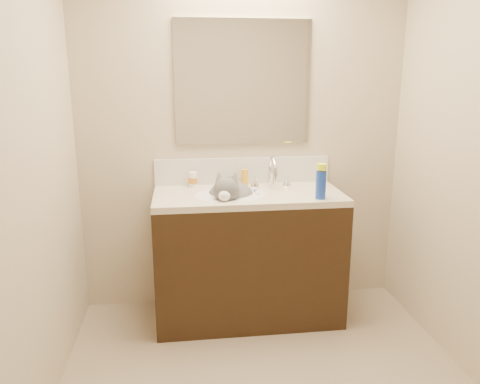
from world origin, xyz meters
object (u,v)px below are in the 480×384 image
object	(u,v)px
basin	(230,205)
amber_bottle	(245,177)
cat	(230,197)
spray_can	(321,185)
vanity_cabinet	(248,259)
faucet	(272,174)
silver_jar	(232,181)
pill_bottle	(193,179)

from	to	relation	value
basin	amber_bottle	size ratio (longest dim) A/B	4.13
amber_bottle	cat	bearing A→B (deg)	-119.48
basin	spray_can	world-z (taller)	spray_can
cat	amber_bottle	bearing A→B (deg)	76.67
vanity_cabinet	faucet	bearing A→B (deg)	37.29
silver_jar	vanity_cabinet	bearing A→B (deg)	-67.56
pill_bottle	vanity_cabinet	bearing A→B (deg)	-30.42
amber_bottle	faucet	bearing A→B (deg)	-23.54
amber_bottle	pill_bottle	bearing A→B (deg)	-178.28
silver_jar	cat	bearing A→B (deg)	-98.73
basin	cat	xyz separation A→B (m)	(0.00, 0.03, 0.05)
cat	pill_bottle	size ratio (longest dim) A/B	4.47
vanity_cabinet	amber_bottle	size ratio (longest dim) A/B	11.02
vanity_cabinet	silver_jar	distance (m)	0.53
cat	silver_jar	bearing A→B (deg)	97.42
cat	spray_can	world-z (taller)	cat
silver_jar	faucet	bearing A→B (deg)	-14.12
pill_bottle	silver_jar	distance (m)	0.26
vanity_cabinet	pill_bottle	xyz separation A→B (m)	(-0.34, 0.20, 0.50)
basin	pill_bottle	bearing A→B (deg)	134.04
basin	spray_can	xyz separation A→B (m)	(0.53, -0.17, 0.16)
faucet	spray_can	bearing A→B (deg)	-54.89
silver_jar	spray_can	bearing A→B (deg)	-38.71
basin	cat	bearing A→B (deg)	81.09
silver_jar	amber_bottle	xyz separation A→B (m)	(0.09, 0.01, 0.02)
pill_bottle	amber_bottle	world-z (taller)	amber_bottle
spray_can	basin	bearing A→B (deg)	162.77
faucet	amber_bottle	xyz separation A→B (m)	(-0.17, 0.08, -0.03)
faucet	spray_can	distance (m)	0.41
cat	silver_jar	size ratio (longest dim) A/B	7.11
silver_jar	spray_can	size ratio (longest dim) A/B	0.38
faucet	silver_jar	distance (m)	0.28
cat	silver_jar	world-z (taller)	cat
spray_can	cat	bearing A→B (deg)	159.92
pill_bottle	spray_can	bearing A→B (deg)	-27.68
cat	amber_bottle	distance (m)	0.26
basin	vanity_cabinet	bearing A→B (deg)	14.04
basin	amber_bottle	world-z (taller)	amber_bottle
vanity_cabinet	amber_bottle	distance (m)	0.55
vanity_cabinet	faucet	size ratio (longest dim) A/B	4.29
basin	faucet	size ratio (longest dim) A/B	1.61
basin	cat	distance (m)	0.05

